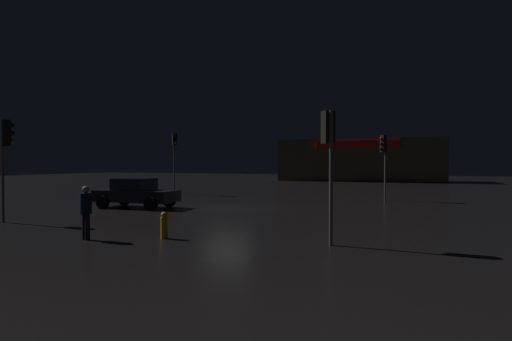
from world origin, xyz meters
TOP-DOWN VIEW (x-y plane):
  - ground_plane at (0.00, 0.00)m, footprint 120.00×120.00m
  - store_building at (3.53, 33.95)m, footprint 20.17×6.81m
  - traffic_signal_main at (6.37, -7.01)m, footprint 0.42×0.43m
  - traffic_signal_opposite at (7.38, 7.03)m, footprint 0.42×0.42m
  - traffic_signal_cross_left at (-7.25, 6.81)m, footprint 0.42×0.42m
  - traffic_signal_cross_right at (-6.06, -7.14)m, footprint 0.41×0.43m
  - car_near at (-4.40, -1.42)m, footprint 4.27×2.10m
  - pedestrian at (-0.55, -8.84)m, footprint 0.41×0.41m
  - fire_hydrant at (1.54, -7.87)m, footprint 0.22×0.22m

SIDE VIEW (x-z plane):
  - ground_plane at x=0.00m, z-range 0.00..0.00m
  - fire_hydrant at x=1.54m, z-range -0.01..0.81m
  - car_near at x=-4.40m, z-range 0.01..1.53m
  - pedestrian at x=-0.55m, z-range 0.13..1.75m
  - store_building at x=3.53m, z-range 0.01..5.35m
  - traffic_signal_main at x=6.37m, z-range 1.03..4.79m
  - traffic_signal_opposite at x=7.38m, z-range 1.05..5.05m
  - traffic_signal_cross_right at x=-6.06m, z-range 1.08..5.05m
  - traffic_signal_cross_left at x=-7.25m, z-range 1.20..5.69m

